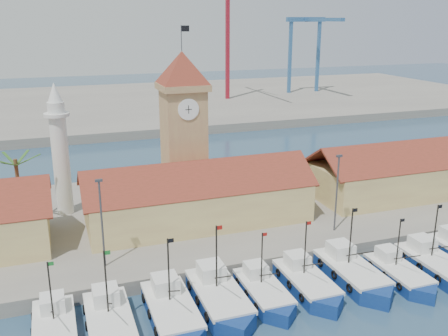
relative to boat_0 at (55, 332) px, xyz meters
name	(u,v)px	position (x,y,z in m)	size (l,w,h in m)	color
ground	(265,322)	(17.04, -3.36, -0.72)	(400.00, 400.00, 0.00)	navy
quay	(190,214)	(17.04, 20.64, 0.03)	(140.00, 32.00, 1.50)	gray
terminal	(108,106)	(17.04, 106.64, 0.28)	(240.00, 80.00, 2.00)	gray
boat_0	(55,332)	(0.00, 0.00, 0.00)	(3.37, 9.22, 6.98)	navy
boat_1	(110,326)	(4.33, -0.71, 0.06)	(3.65, 10.00, 7.57)	navy
boat_2	(173,314)	(9.56, -0.77, 0.09)	(3.78, 10.37, 7.85)	navy
boat_3	(220,300)	(14.08, -0.08, 0.11)	(3.90, 10.69, 8.09)	navy
boat_4	(265,294)	(18.39, -0.18, -0.02)	(3.28, 9.00, 6.81)	navy
boat_5	(308,284)	(22.90, -0.12, 0.03)	(3.50, 9.59, 7.26)	navy
boat_6	(353,275)	(27.96, -0.06, 0.09)	(3.80, 10.42, 7.88)	navy
boat_7	(400,275)	(32.43, -1.48, -0.03)	(3.25, 8.90, 6.74)	navy
boat_8	(437,267)	(36.95, -1.42, 0.06)	(3.66, 10.03, 7.59)	navy
hall_center	(198,201)	(17.04, 16.64, 3.27)	(27.04, 10.13, 7.61)	#DDC979
hall_right	(417,174)	(49.04, 16.64, 3.27)	(31.20, 10.13, 7.61)	#DDC979
clock_tower	(183,126)	(17.04, 22.63, 11.24)	(5.80, 5.80, 22.70)	tan
minaret	(60,149)	(2.04, 24.64, 9.01)	(3.00, 3.00, 16.30)	silver
palm_tree	(19,186)	(-2.96, 22.64, 5.52)	(5.60, 5.03, 8.39)	brown
lamp_posts	(224,204)	(17.54, 8.64, 5.76)	(80.70, 0.25, 9.03)	#3F3F44
crane_red_right	(230,18)	(51.38, 99.81, 24.21)	(1.00, 35.26, 40.94)	maroon
gantry	(310,35)	(79.04, 103.29, 19.32)	(13.00, 22.00, 23.20)	#316296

